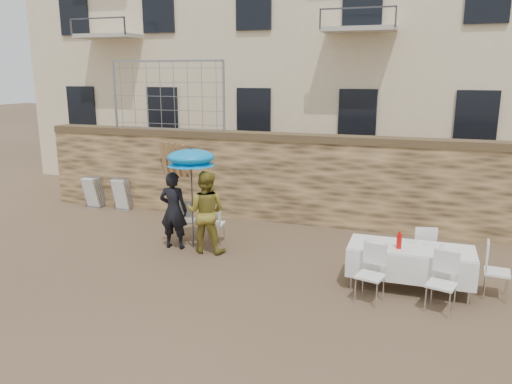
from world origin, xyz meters
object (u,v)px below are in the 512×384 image
(woman_dress, at_px, (206,212))
(couple_chair_right, at_px, (214,222))
(umbrella, at_px, (191,160))
(table_chair_side, at_px, (497,270))
(chair_stack_left, at_px, (97,190))
(table_chair_back, at_px, (422,249))
(banquet_table, at_px, (411,249))
(man_suit, at_px, (174,210))
(soda_bottle, at_px, (399,241))
(table_chair_front_right, at_px, (442,283))
(table_chair_front_left, at_px, (370,275))
(couple_chair_left, at_px, (186,220))
(chair_stack_right, at_px, (125,193))

(woman_dress, distance_m, couple_chair_right, 0.68)
(umbrella, height_order, table_chair_side, umbrella)
(couple_chair_right, height_order, chair_stack_left, couple_chair_right)
(table_chair_back, height_order, chair_stack_left, table_chair_back)
(banquet_table, relative_size, table_chair_back, 2.19)
(table_chair_back, bearing_deg, table_chair_side, 136.37)
(man_suit, height_order, table_chair_side, man_suit)
(soda_bottle, bearing_deg, woman_dress, 169.29)
(umbrella, xyz_separation_m, table_chair_back, (4.69, 0.11, -1.45))
(man_suit, distance_m, banquet_table, 4.92)
(couple_chair_right, bearing_deg, table_chair_side, 161.32)
(man_suit, relative_size, umbrella, 0.82)
(woman_dress, distance_m, table_chair_front_right, 4.84)
(man_suit, xyz_separation_m, couple_chair_right, (0.70, 0.55, -0.36))
(banquet_table, bearing_deg, couple_chair_right, 164.71)
(umbrella, bearing_deg, soda_bottle, -11.14)
(man_suit, relative_size, table_chair_front_right, 1.74)
(umbrella, xyz_separation_m, table_chair_front_left, (3.89, -1.44, -1.45))
(couple_chair_left, relative_size, soda_bottle, 3.69)
(soda_bottle, xyz_separation_m, table_chair_front_right, (0.70, -0.60, -0.43))
(banquet_table, height_order, table_chair_front_left, table_chair_front_left)
(couple_chair_left, height_order, couple_chair_right, same)
(table_chair_side, bearing_deg, couple_chair_left, 85.89)
(table_chair_front_right, xyz_separation_m, chair_stack_left, (-9.08, 3.77, -0.02))
(table_chair_side, distance_m, chair_stack_left, 10.40)
(man_suit, relative_size, table_chair_back, 1.74)
(woman_dress, relative_size, chair_stack_left, 1.89)
(table_chair_front_left, relative_size, table_chair_side, 1.00)
(banquet_table, distance_m, chair_stack_right, 8.26)
(woman_dress, xyz_separation_m, couple_chair_right, (-0.05, 0.55, -0.39))
(umbrella, relative_size, table_chair_back, 2.13)
(woman_dress, bearing_deg, table_chair_front_left, 154.21)
(couple_chair_right, relative_size, banquet_table, 0.46)
(umbrella, distance_m, chair_stack_right, 4.22)
(couple_chair_right, relative_size, chair_stack_right, 1.04)
(soda_bottle, height_order, chair_stack_right, soda_bottle)
(couple_chair_right, height_order, table_chair_side, same)
(table_chair_back, relative_size, chair_stack_right, 1.04)
(umbrella, bearing_deg, man_suit, -165.96)
(man_suit, bearing_deg, couple_chair_right, -146.49)
(banquet_table, bearing_deg, table_chair_back, 75.96)
(man_suit, relative_size, soda_bottle, 6.44)
(woman_dress, bearing_deg, soda_bottle, 164.32)
(woman_dress, relative_size, table_chair_front_left, 1.81)
(woman_dress, distance_m, table_chair_side, 5.57)
(umbrella, xyz_separation_m, couple_chair_left, (-0.40, 0.45, -1.45))
(woman_dress, xyz_separation_m, banquet_table, (4.14, -0.59, -0.14))
(couple_chair_right, xyz_separation_m, chair_stack_left, (-4.40, 1.88, -0.02))
(umbrella, xyz_separation_m, chair_stack_left, (-4.10, 2.33, -1.47))
(couple_chair_left, distance_m, table_chair_front_left, 4.69)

